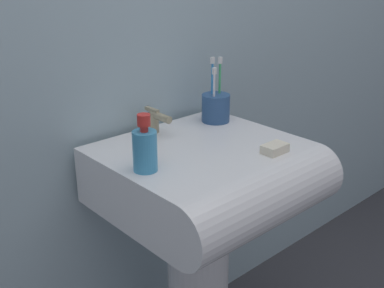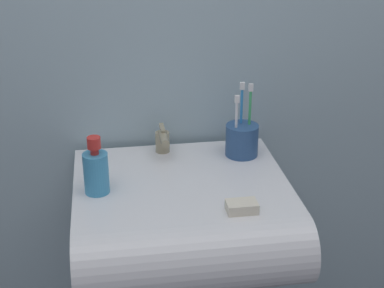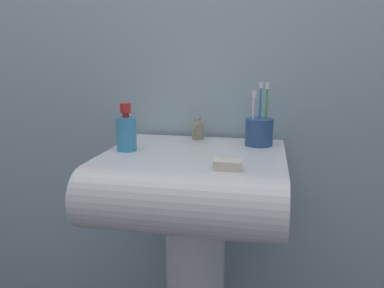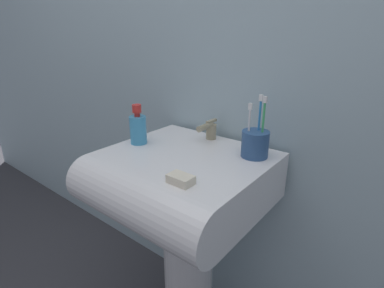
% 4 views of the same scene
% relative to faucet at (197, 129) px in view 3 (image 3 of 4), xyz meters
% --- Properties ---
extents(wall_back, '(5.00, 0.05, 2.40)m').
position_rel_faucet_xyz_m(wall_back, '(0.03, 0.10, 0.36)').
color(wall_back, '#9EB7C1').
rests_on(wall_back, ground).
extents(sink_basin, '(0.53, 0.51, 0.16)m').
position_rel_faucet_xyz_m(sink_basin, '(0.03, -0.22, -0.12)').
color(sink_basin, white).
rests_on(sink_basin, sink_pedestal).
extents(faucet, '(0.04, 0.11, 0.07)m').
position_rel_faucet_xyz_m(faucet, '(0.00, 0.00, 0.00)').
color(faucet, tan).
rests_on(faucet, sink_basin).
extents(toothbrush_cup, '(0.09, 0.09, 0.20)m').
position_rel_faucet_xyz_m(toothbrush_cup, '(0.21, -0.04, 0.01)').
color(toothbrush_cup, '#2D5184').
rests_on(toothbrush_cup, sink_basin).
extents(soap_bottle, '(0.06, 0.06, 0.14)m').
position_rel_faucet_xyz_m(soap_bottle, '(-0.18, -0.19, 0.02)').
color(soap_bottle, '#3F99CC').
rests_on(soap_bottle, sink_basin).
extents(bar_soap, '(0.07, 0.05, 0.02)m').
position_rel_faucet_xyz_m(bar_soap, '(0.14, -0.33, -0.03)').
color(bar_soap, silver).
rests_on(bar_soap, sink_basin).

